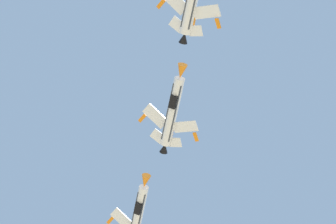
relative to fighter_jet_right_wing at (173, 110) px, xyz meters
name	(u,v)px	position (x,y,z in m)	size (l,w,h in m)	color
fighter_jet_right_wing	(173,110)	(0.00, 0.00, 0.00)	(11.74, 13.52, 4.92)	white
fighter_jet_left_outer	(138,215)	(11.39, 18.00, 0.67)	(11.75, 13.52, 4.87)	white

